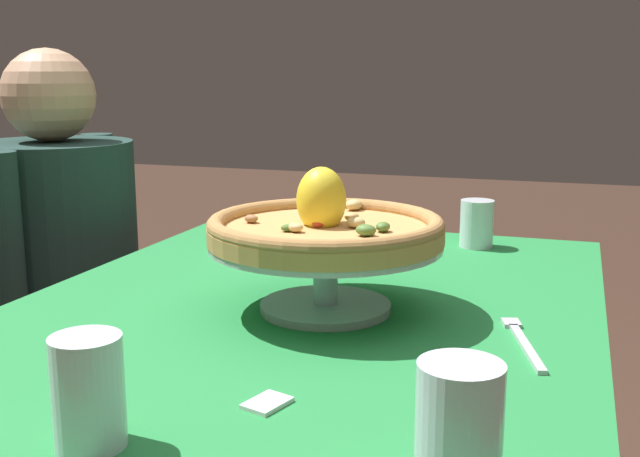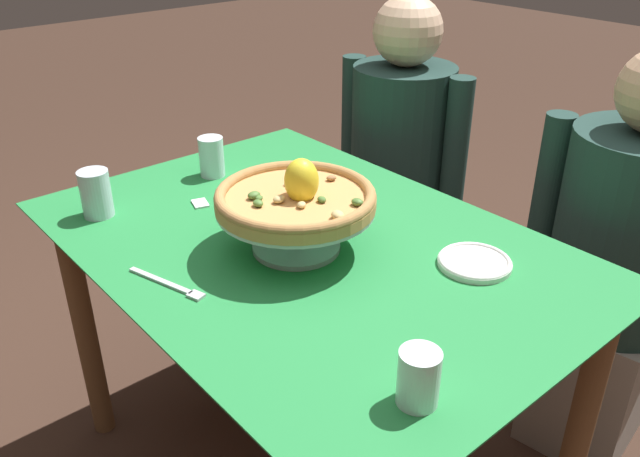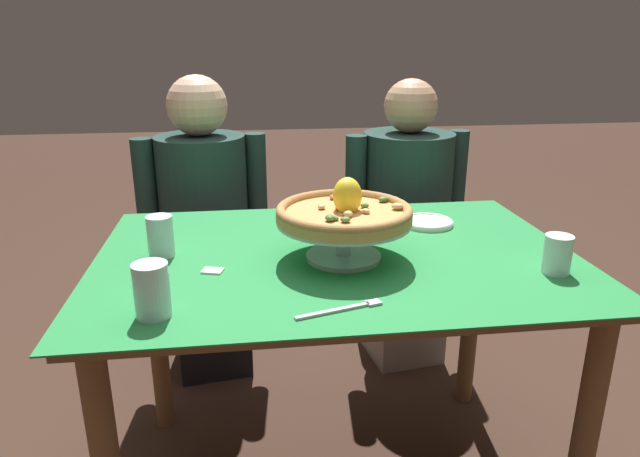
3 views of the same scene
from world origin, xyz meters
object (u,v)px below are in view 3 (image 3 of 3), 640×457
object	(u,v)px
water_glass_front_right	(557,257)
side_plate	(427,222)
water_glass_side_left	(161,239)
diner_left	(206,234)
water_glass_front_left	(152,293)
dinner_fork	(344,309)
diner_right	(405,228)
pizza_stand	(344,234)
pizza	(344,211)
sugar_packet	(213,271)

from	to	relation	value
water_glass_front_right	side_plate	world-z (taller)	water_glass_front_right
water_glass_side_left	water_glass_front_right	bearing A→B (deg)	-13.81
water_glass_front_right	diner_left	bearing A→B (deg)	134.08
water_glass_front_left	dinner_fork	bearing A→B (deg)	-3.76
diner_right	water_glass_front_right	bearing A→B (deg)	-83.15
side_plate	diner_right	world-z (taller)	diner_right
dinner_fork	diner_right	distance (m)	1.16
pizza_stand	diner_left	world-z (taller)	diner_left
water_glass_side_left	side_plate	size ratio (longest dim) A/B	0.70
dinner_fork	pizza_stand	bearing A→B (deg)	80.59
diner_left	pizza_stand	bearing A→B (deg)	-62.25
pizza	side_plate	xyz separation A→B (m)	(0.30, 0.24, -0.12)
pizza	diner_left	bearing A→B (deg)	117.84
water_glass_front_right	water_glass_side_left	world-z (taller)	water_glass_side_left
water_glass_side_left	diner_left	size ratio (longest dim) A/B	0.09
diner_left	water_glass_front_left	bearing A→B (deg)	-91.71
side_plate	water_glass_front_left	bearing A→B (deg)	-145.85
water_glass_side_left	side_plate	xyz separation A→B (m)	(0.77, 0.16, -0.04)
pizza_stand	side_plate	world-z (taller)	pizza_stand
diner_left	diner_right	distance (m)	0.80
pizza	sugar_packet	distance (m)	0.36
water_glass_side_left	diner_left	bearing A→B (deg)	85.16
diner_left	side_plate	bearing A→B (deg)	-37.07
side_plate	diner_right	size ratio (longest dim) A/B	0.13
dinner_fork	sugar_packet	world-z (taller)	dinner_fork
water_glass_front_right	sugar_packet	bearing A→B (deg)	172.21
water_glass_front_right	diner_right	distance (m)	0.96
pizza	diner_left	distance (m)	0.94
pizza_stand	pizza	xyz separation A→B (m)	(0.00, 0.00, 0.06)
dinner_fork	water_glass_side_left	bearing A→B (deg)	138.86
pizza	water_glass_front_right	distance (m)	0.53
dinner_fork	sugar_packet	size ratio (longest dim) A/B	3.90
side_plate	diner_left	size ratio (longest dim) A/B	0.13
sugar_packet	pizza	bearing A→B (deg)	7.62
pizza_stand	diner_left	xyz separation A→B (m)	(-0.41, 0.78, -0.26)
diner_right	pizza	bearing A→B (deg)	-116.65
water_glass_front_left	pizza_stand	bearing A→B (deg)	30.73
water_glass_front_right	side_plate	bearing A→B (deg)	116.11
side_plate	dinner_fork	xyz separation A→B (m)	(-0.35, -0.53, -0.01)
pizza	water_glass_side_left	distance (m)	0.49
pizza	sugar_packet	bearing A→B (deg)	-172.38
water_glass_side_left	sugar_packet	bearing A→B (deg)	-42.31
pizza	dinner_fork	world-z (taller)	pizza
dinner_fork	side_plate	bearing A→B (deg)	56.59
side_plate	dinner_fork	bearing A→B (deg)	-123.41
sugar_packet	diner_left	distance (m)	0.85
pizza_stand	pizza	size ratio (longest dim) A/B	0.99
pizza_stand	side_plate	bearing A→B (deg)	38.70
side_plate	pizza_stand	bearing A→B (deg)	-141.30
side_plate	dinner_fork	world-z (taller)	side_plate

